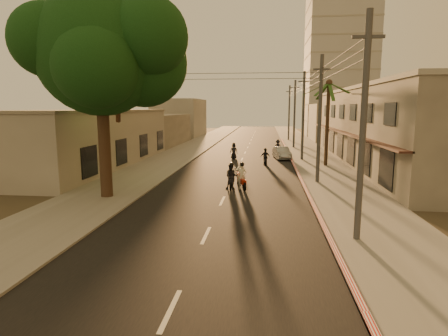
{
  "coord_description": "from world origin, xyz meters",
  "views": [
    {
      "loc": [
        2.46,
        -19.07,
        5.38
      ],
      "look_at": [
        -0.32,
        5.75,
        1.35
      ],
      "focal_mm": 30.0,
      "sensor_mm": 36.0,
      "label": 1
    }
  ],
  "objects_px": {
    "palm_tree": "(329,88)",
    "parked_car": "(282,153)",
    "scooter_far_b": "(278,147)",
    "scooter_red": "(242,177)",
    "scooter_mid_a": "(232,177)",
    "scooter_mid_b": "(265,157)",
    "scooter_far_a": "(234,152)",
    "broadleaf_tree": "(107,53)"
  },
  "relations": [
    {
      "from": "scooter_mid_b",
      "to": "scooter_far_a",
      "type": "relative_size",
      "value": 0.93
    },
    {
      "from": "scooter_mid_a",
      "to": "scooter_far_a",
      "type": "bearing_deg",
      "value": 94.86
    },
    {
      "from": "scooter_mid_b",
      "to": "scooter_far_a",
      "type": "xyz_separation_m",
      "value": [
        -3.33,
        3.95,
        0.05
      ]
    },
    {
      "from": "scooter_mid_a",
      "to": "parked_car",
      "type": "bearing_deg",
      "value": 76.15
    },
    {
      "from": "scooter_far_a",
      "to": "parked_car",
      "type": "xyz_separation_m",
      "value": [
        5.07,
        0.56,
        -0.13
      ]
    },
    {
      "from": "scooter_mid_a",
      "to": "parked_car",
      "type": "height_order",
      "value": "scooter_mid_a"
    },
    {
      "from": "scooter_red",
      "to": "palm_tree",
      "type": "bearing_deg",
      "value": 36.01
    },
    {
      "from": "scooter_far_b",
      "to": "scooter_red",
      "type": "bearing_deg",
      "value": -99.54
    },
    {
      "from": "parked_car",
      "to": "scooter_far_a",
      "type": "bearing_deg",
      "value": 176.44
    },
    {
      "from": "palm_tree",
      "to": "scooter_red",
      "type": "xyz_separation_m",
      "value": [
        -7.08,
        -10.62,
        -6.33
      ]
    },
    {
      "from": "scooter_red",
      "to": "scooter_mid_a",
      "type": "relative_size",
      "value": 1.01
    },
    {
      "from": "scooter_far_a",
      "to": "scooter_far_b",
      "type": "bearing_deg",
      "value": 49.76
    },
    {
      "from": "scooter_red",
      "to": "parked_car",
      "type": "distance_m",
      "value": 15.74
    },
    {
      "from": "scooter_red",
      "to": "scooter_mid_b",
      "type": "height_order",
      "value": "scooter_red"
    },
    {
      "from": "scooter_mid_a",
      "to": "scooter_red",
      "type": "bearing_deg",
      "value": 0.64
    },
    {
      "from": "broadleaf_tree",
      "to": "scooter_mid_a",
      "type": "xyz_separation_m",
      "value": [
        6.84,
        3.24,
        -7.67
      ]
    },
    {
      "from": "scooter_mid_a",
      "to": "scooter_far_a",
      "type": "height_order",
      "value": "scooter_mid_a"
    },
    {
      "from": "broadleaf_tree",
      "to": "scooter_far_a",
      "type": "relative_size",
      "value": 6.83
    },
    {
      "from": "palm_tree",
      "to": "scooter_mid_a",
      "type": "xyz_separation_m",
      "value": [
        -7.77,
        -10.62,
        -6.35
      ]
    },
    {
      "from": "palm_tree",
      "to": "scooter_mid_b",
      "type": "distance_m",
      "value": 8.5
    },
    {
      "from": "scooter_red",
      "to": "scooter_mid_a",
      "type": "xyz_separation_m",
      "value": [
        -0.69,
        -0.0,
        -0.01
      ]
    },
    {
      "from": "scooter_mid_a",
      "to": "scooter_mid_b",
      "type": "xyz_separation_m",
      "value": [
        2.21,
        10.88,
        -0.07
      ]
    },
    {
      "from": "broadleaf_tree",
      "to": "scooter_mid_a",
      "type": "relative_size",
      "value": 6.66
    },
    {
      "from": "palm_tree",
      "to": "broadleaf_tree",
      "type": "bearing_deg",
      "value": -136.52
    },
    {
      "from": "palm_tree",
      "to": "parked_car",
      "type": "bearing_deg",
      "value": 128.7
    },
    {
      "from": "scooter_mid_a",
      "to": "scooter_far_b",
      "type": "distance_m",
      "value": 21.12
    },
    {
      "from": "scooter_mid_a",
      "to": "scooter_far_b",
      "type": "relative_size",
      "value": 1.09
    },
    {
      "from": "palm_tree",
      "to": "scooter_mid_b",
      "type": "height_order",
      "value": "palm_tree"
    },
    {
      "from": "palm_tree",
      "to": "scooter_far_b",
      "type": "relative_size",
      "value": 4.9
    },
    {
      "from": "scooter_mid_a",
      "to": "scooter_mid_b",
      "type": "relative_size",
      "value": 1.1
    },
    {
      "from": "palm_tree",
      "to": "parked_car",
      "type": "distance_m",
      "value": 8.93
    },
    {
      "from": "scooter_red",
      "to": "scooter_far_a",
      "type": "xyz_separation_m",
      "value": [
        -1.82,
        14.83,
        -0.04
      ]
    },
    {
      "from": "scooter_far_b",
      "to": "parked_car",
      "type": "xyz_separation_m",
      "value": [
        0.26,
        -5.4,
        -0.1
      ]
    },
    {
      "from": "scooter_far_b",
      "to": "scooter_mid_b",
      "type": "bearing_deg",
      "value": -99.83
    },
    {
      "from": "scooter_far_a",
      "to": "parked_car",
      "type": "height_order",
      "value": "scooter_far_a"
    },
    {
      "from": "palm_tree",
      "to": "scooter_mid_b",
      "type": "relative_size",
      "value": 4.96
    },
    {
      "from": "scooter_red",
      "to": "scooter_far_b",
      "type": "height_order",
      "value": "scooter_red"
    },
    {
      "from": "scooter_red",
      "to": "scooter_mid_b",
      "type": "relative_size",
      "value": 1.11
    },
    {
      "from": "broadleaf_tree",
      "to": "palm_tree",
      "type": "xyz_separation_m",
      "value": [
        14.61,
        13.86,
        -1.33
      ]
    },
    {
      "from": "scooter_red",
      "to": "scooter_far_a",
      "type": "height_order",
      "value": "scooter_red"
    },
    {
      "from": "scooter_far_b",
      "to": "parked_car",
      "type": "bearing_deg",
      "value": -88.62
    },
    {
      "from": "scooter_red",
      "to": "scooter_mid_a",
      "type": "bearing_deg",
      "value": 159.83
    }
  ]
}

